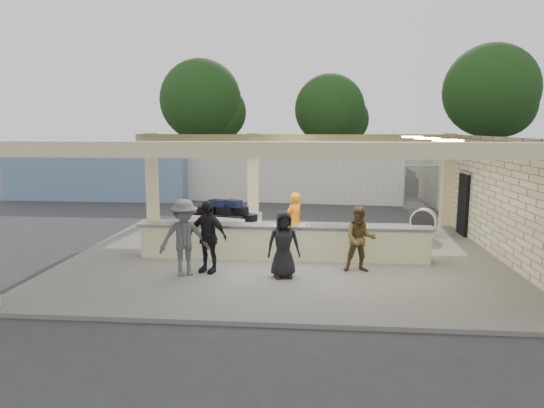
# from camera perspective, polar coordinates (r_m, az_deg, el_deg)

# --- Properties ---
(ground) EXTENTS (120.00, 120.00, 0.00)m
(ground) POSITION_cam_1_polar(r_m,az_deg,el_deg) (14.20, 1.42, -6.34)
(ground) COLOR #2C2B2E
(ground) RESTS_ON ground
(pavilion) EXTENTS (12.01, 10.00, 3.55)m
(pavilion) POSITION_cam_1_polar(r_m,az_deg,el_deg) (14.55, 2.44, -0.53)
(pavilion) COLOR #62605B
(pavilion) RESTS_ON ground
(baggage_counter) EXTENTS (8.20, 0.58, 0.98)m
(baggage_counter) POSITION_cam_1_polar(r_m,az_deg,el_deg) (13.57, 1.29, -4.51)
(baggage_counter) COLOR beige
(baggage_counter) RESTS_ON pavilion
(luggage_cart) EXTENTS (2.53, 1.96, 1.30)m
(luggage_cart) POSITION_cam_1_polar(r_m,az_deg,el_deg) (16.14, -5.87, -1.61)
(luggage_cart) COLOR silver
(luggage_cart) RESTS_ON pavilion
(drum_fan) EXTENTS (0.91, 0.65, 0.97)m
(drum_fan) POSITION_cam_1_polar(r_m,az_deg,el_deg) (17.09, 17.43, -2.00)
(drum_fan) COLOR silver
(drum_fan) RESTS_ON pavilion
(baggage_handler) EXTENTS (0.69, 0.70, 1.75)m
(baggage_handler) POSITION_cam_1_polar(r_m,az_deg,el_deg) (14.51, 2.60, -2.07)
(baggage_handler) COLOR orange
(baggage_handler) RESTS_ON pavilion
(passenger_a) EXTENTS (0.84, 0.40, 1.69)m
(passenger_a) POSITION_cam_1_polar(r_m,az_deg,el_deg) (12.54, 10.32, -4.10)
(passenger_a) COLOR brown
(passenger_a) RESTS_ON pavilion
(passenger_b) EXTENTS (1.15, 0.73, 1.85)m
(passenger_b) POSITION_cam_1_polar(r_m,az_deg,el_deg) (12.41, -7.60, -3.81)
(passenger_b) COLOR black
(passenger_b) RESTS_ON pavilion
(passenger_c) EXTENTS (1.30, 0.93, 1.92)m
(passenger_c) POSITION_cam_1_polar(r_m,az_deg,el_deg) (12.21, -10.29, -3.91)
(passenger_c) COLOR #4B4C50
(passenger_c) RESTS_ON pavilion
(passenger_d) EXTENTS (0.86, 0.50, 1.66)m
(passenger_d) POSITION_cam_1_polar(r_m,az_deg,el_deg) (11.89, 1.36, -4.76)
(passenger_d) COLOR black
(passenger_d) RESTS_ON pavilion
(car_white_a) EXTENTS (4.87, 2.40, 1.38)m
(car_white_a) POSITION_cam_1_polar(r_m,az_deg,el_deg) (28.77, 22.57, 2.19)
(car_white_a) COLOR white
(car_white_a) RESTS_ON ground
(car_dark) EXTENTS (4.46, 3.80, 1.46)m
(car_dark) POSITION_cam_1_polar(r_m,az_deg,el_deg) (28.74, 14.83, 2.65)
(car_dark) COLOR black
(car_dark) RESTS_ON ground
(container_white) EXTENTS (12.51, 3.65, 2.67)m
(container_white) POSITION_cam_1_polar(r_m,az_deg,el_deg) (25.42, 1.04, 3.54)
(container_white) COLOR white
(container_white) RESTS_ON ground
(container_blue) EXTENTS (9.53, 2.34, 2.47)m
(container_blue) POSITION_cam_1_polar(r_m,az_deg,el_deg) (27.21, -19.58, 3.17)
(container_blue) COLOR #678AA4
(container_blue) RESTS_ON ground
(fence) EXTENTS (12.06, 0.06, 2.03)m
(fence) POSITION_cam_1_polar(r_m,az_deg,el_deg) (24.98, 28.97, 1.66)
(fence) COLOR gray
(fence) RESTS_ON ground
(tree_left) EXTENTS (6.60, 6.30, 9.00)m
(tree_left) POSITION_cam_1_polar(r_m,az_deg,el_deg) (38.82, -7.83, 11.62)
(tree_left) COLOR #382619
(tree_left) RESTS_ON ground
(tree_mid) EXTENTS (6.00, 5.60, 8.00)m
(tree_mid) POSITION_cam_1_polar(r_m,az_deg,el_deg) (39.87, 7.26, 10.66)
(tree_mid) COLOR #382619
(tree_mid) RESTS_ON ground
(tree_right) EXTENTS (7.20, 7.00, 10.00)m
(tree_right) POSITION_cam_1_polar(r_m,az_deg,el_deg) (41.17, 24.65, 11.62)
(tree_right) COLOR #382619
(tree_right) RESTS_ON ground
(adjacent_building) EXTENTS (6.00, 8.00, 3.20)m
(adjacent_building) POSITION_cam_1_polar(r_m,az_deg,el_deg) (25.29, 25.05, 3.26)
(adjacent_building) COLOR beige
(adjacent_building) RESTS_ON ground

